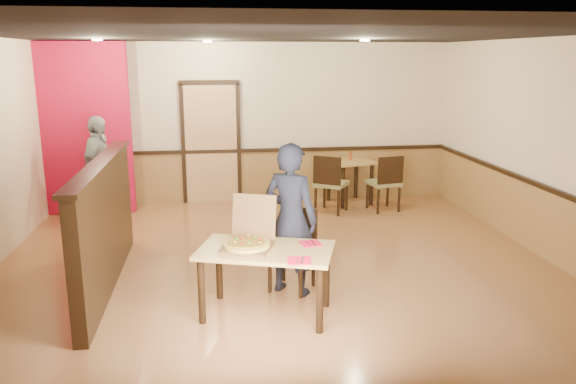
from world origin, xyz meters
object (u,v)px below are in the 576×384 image
(side_table, at_px, (350,170))
(condiment, at_px, (350,156))
(side_chair_left, at_px, (330,181))
(side_chair_right, at_px, (386,181))
(pizza_box, at_px, (248,242))
(diner_chair, at_px, (294,245))
(passerby, at_px, (99,170))
(diner, at_px, (291,219))
(main_table, at_px, (266,259))

(side_table, relative_size, condiment, 6.12)
(side_chair_left, bearing_deg, side_chair_right, -148.03)
(side_chair_right, relative_size, pizza_box, 1.44)
(diner_chair, xyz_separation_m, side_chair_left, (1.03, 2.98, 0.04))
(side_chair_right, height_order, passerby, passerby)
(side_table, distance_m, diner, 4.06)
(condiment, bearing_deg, diner, -112.80)
(diner_chair, xyz_separation_m, passerby, (-2.64, 2.98, 0.34))
(side_chair_left, bearing_deg, pizza_box, 98.60)
(main_table, relative_size, pizza_box, 2.23)
(diner_chair, xyz_separation_m, diner, (-0.06, -0.13, 0.34))
(side_chair_right, height_order, condiment, side_chair_right)
(passerby, bearing_deg, side_chair_left, -79.25)
(diner_chair, height_order, condiment, condiment)
(pizza_box, bearing_deg, main_table, 2.67)
(main_table, distance_m, passerby, 4.29)
(diner_chair, height_order, side_chair_right, side_chair_right)
(main_table, relative_size, side_table, 1.70)
(side_chair_right, height_order, side_table, side_chair_right)
(side_table, bearing_deg, side_chair_right, -53.17)
(side_chair_right, bearing_deg, passerby, -11.64)
(side_chair_right, xyz_separation_m, pizza_box, (-2.54, -3.58, 0.24))
(side_table, bearing_deg, condiment, 83.00)
(main_table, xyz_separation_m, side_chair_left, (1.42, 3.64, -0.06))
(side_chair_right, relative_size, condiment, 6.74)
(passerby, relative_size, pizza_box, 2.51)
(main_table, distance_m, condiment, 4.72)
(condiment, bearing_deg, side_chair_left, -126.73)
(side_table, xyz_separation_m, pizza_box, (-2.08, -4.20, 0.18))
(diner, xyz_separation_m, passerby, (-2.58, 3.11, -0.00))
(diner_chair, relative_size, pizza_box, 1.36)
(side_chair_left, bearing_deg, condiment, -94.27)
(diner, bearing_deg, condiment, -78.08)
(diner, relative_size, passerby, 1.00)
(passerby, bearing_deg, side_chair_right, -79.35)
(side_table, relative_size, pizza_box, 1.31)
(side_chair_left, bearing_deg, diner, 103.13)
(diner_chair, distance_m, pizza_box, 0.86)
(side_chair_left, relative_size, passerby, 0.59)
(diner, distance_m, condiment, 4.10)
(main_table, height_order, side_chair_right, side_chair_right)
(side_table, height_order, condiment, condiment)
(diner, bearing_deg, side_chair_left, -74.61)
(side_chair_left, distance_m, pizza_box, 3.93)
(passerby, xyz_separation_m, condiment, (4.17, 0.67, 0.00))
(condiment, bearing_deg, passerby, -170.94)
(diner, bearing_deg, passerby, -15.60)
(diner, relative_size, pizza_box, 2.52)
(main_table, distance_m, pizza_box, 0.25)
(diner_chair, relative_size, condiment, 6.38)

